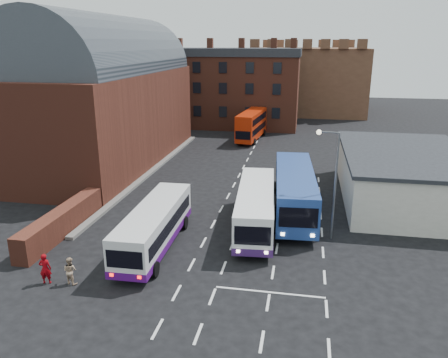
% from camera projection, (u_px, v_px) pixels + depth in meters
% --- Properties ---
extents(ground, '(180.00, 180.00, 0.00)m').
position_uv_depth(ground, '(195.00, 259.00, 27.55)').
color(ground, black).
extents(railway_station, '(12.00, 28.00, 16.00)m').
position_uv_depth(railway_station, '(103.00, 94.00, 47.69)').
color(railway_station, '#602B1E').
rests_on(railway_station, ground).
extents(forecourt_wall, '(1.20, 10.00, 1.80)m').
position_uv_depth(forecourt_wall, '(62.00, 222.00, 30.96)').
color(forecourt_wall, '#602B1E').
rests_on(forecourt_wall, ground).
extents(cream_building, '(10.40, 16.40, 4.25)m').
position_uv_depth(cream_building, '(404.00, 175.00, 37.38)').
color(cream_building, beige).
rests_on(cream_building, ground).
extents(brick_terrace, '(22.00, 10.00, 11.00)m').
position_uv_depth(brick_terrace, '(229.00, 91.00, 70.09)').
color(brick_terrace, brown).
rests_on(brick_terrace, ground).
extents(castle_keep, '(22.00, 22.00, 12.00)m').
position_uv_depth(castle_keep, '(306.00, 79.00, 86.57)').
color(castle_keep, brown).
rests_on(castle_keep, ground).
extents(bus_white_outbound, '(2.80, 10.43, 2.83)m').
position_uv_depth(bus_white_outbound, '(154.00, 224.00, 28.60)').
color(bus_white_outbound, silver).
rests_on(bus_white_outbound, ground).
extents(bus_white_inbound, '(3.46, 11.24, 3.02)m').
position_uv_depth(bus_white_inbound, '(256.00, 205.00, 31.60)').
color(bus_white_inbound, white).
rests_on(bus_white_inbound, ground).
extents(bus_blue, '(3.86, 12.77, 3.44)m').
position_uv_depth(bus_blue, '(295.00, 189.00, 34.36)').
color(bus_blue, navy).
rests_on(bus_blue, ground).
extents(bus_red_double, '(3.25, 10.07, 3.96)m').
position_uv_depth(bus_red_double, '(252.00, 125.00, 60.47)').
color(bus_red_double, '#B12107').
rests_on(bus_red_double, ground).
extents(street_lamp, '(1.53, 0.47, 7.59)m').
position_uv_depth(street_lamp, '(332.00, 175.00, 29.15)').
color(street_lamp, slate).
rests_on(street_lamp, ground).
extents(pedestrian_red, '(0.74, 0.57, 1.83)m').
position_uv_depth(pedestrian_red, '(45.00, 269.00, 24.51)').
color(pedestrian_red, '#7D0309').
rests_on(pedestrian_red, ground).
extents(pedestrian_beige, '(0.89, 0.76, 1.61)m').
position_uv_depth(pedestrian_beige, '(70.00, 271.00, 24.52)').
color(pedestrian_beige, tan).
rests_on(pedestrian_beige, ground).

